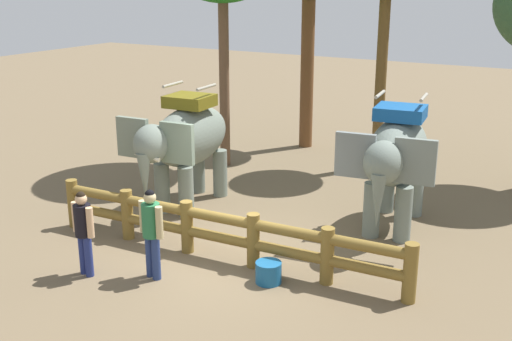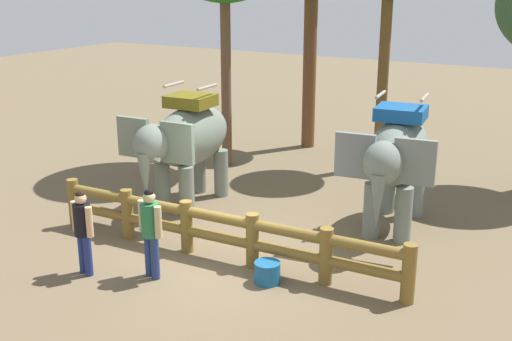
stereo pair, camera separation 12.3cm
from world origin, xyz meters
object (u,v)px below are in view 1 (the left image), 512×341
log_fence (219,230)px  elephant_near_left (186,140)px  tourist_woman_in_black (83,227)px  elephant_center (396,156)px  feed_bucket (269,272)px  tourist_man_in_blue (151,228)px

log_fence → elephant_near_left: 3.21m
elephant_near_left → tourist_woman_in_black: (0.50, -3.83, -0.68)m
elephant_near_left → elephant_center: bearing=12.6°
feed_bucket → tourist_man_in_blue: bearing=-155.6°
log_fence → tourist_woman_in_black: tourist_woman_in_black is taller
elephant_center → tourist_woman_in_black: 6.40m
tourist_woman_in_black → feed_bucket: 3.39m
elephant_center → feed_bucket: elephant_center is taller
log_fence → tourist_woman_in_black: 2.48m
elephant_center → tourist_woman_in_black: bearing=-130.2°
log_fence → elephant_near_left: bearing=137.1°
tourist_woman_in_black → tourist_man_in_blue: bearing=24.5°
elephant_center → tourist_man_in_blue: 5.31m
log_fence → tourist_man_in_blue: size_ratio=4.49×
elephant_center → feed_bucket: bearing=-107.4°
tourist_woman_in_black → tourist_man_in_blue: (1.12, 0.51, 0.04)m
log_fence → feed_bucket: log_fence is taller
elephant_center → elephant_near_left: bearing=-167.4°
elephant_center → tourist_man_in_blue: elephant_center is taller
log_fence → tourist_man_in_blue: bearing=-116.1°
tourist_man_in_blue → feed_bucket: bearing=24.4°
elephant_center → feed_bucket: (-1.09, -3.49, -1.43)m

